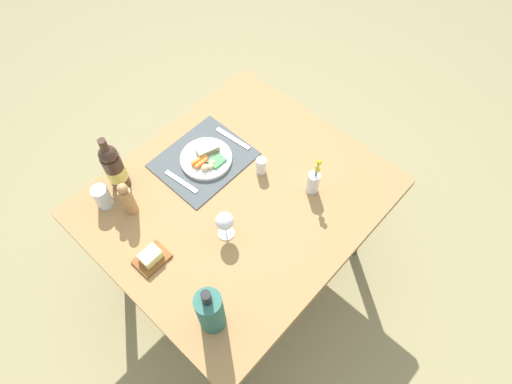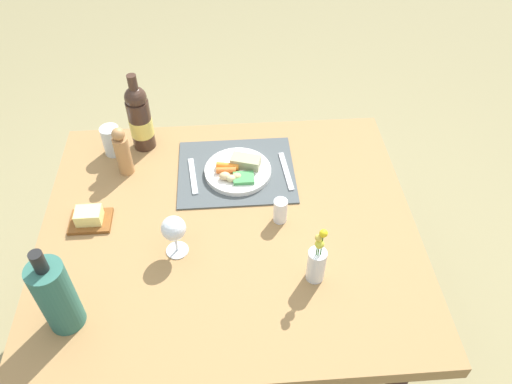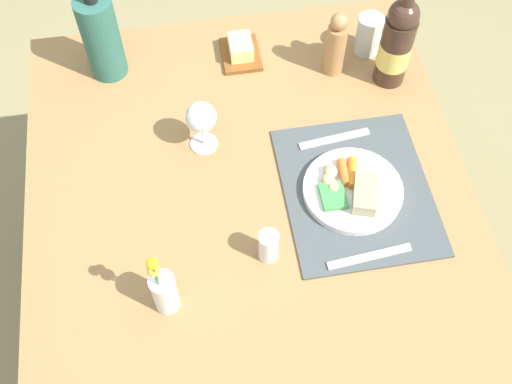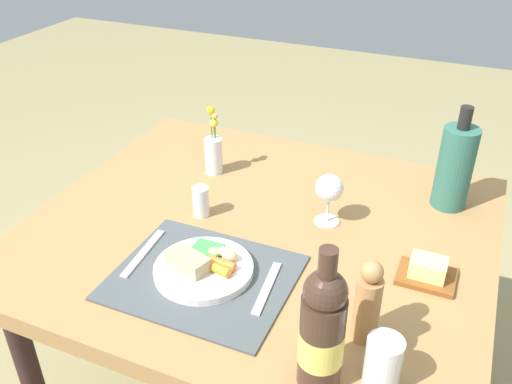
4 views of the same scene
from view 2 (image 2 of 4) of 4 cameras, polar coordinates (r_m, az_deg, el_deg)
name	(u,v)px [view 2 (image 2 of 4)]	position (r m, az deg, el deg)	size (l,w,h in m)	color
ground_plane	(236,340)	(2.20, -2.34, -16.43)	(8.00, 8.00, 0.00)	#94885A
dining_table	(230,240)	(1.64, -3.02, -5.49)	(1.18, 1.03, 0.74)	#9C7444
placemat	(236,171)	(1.75, -2.26, 2.37)	(0.40, 0.34, 0.01)	#474E4F
dinner_plate	(238,170)	(1.73, -2.04, 2.49)	(0.23, 0.23, 0.05)	white
fork	(286,171)	(1.75, 3.44, 2.41)	(0.02, 0.19, 0.01)	silver
knife	(193,176)	(1.74, -7.19, 1.82)	(0.02, 0.18, 0.01)	silver
flower_vase	(317,263)	(1.42, 6.91, -7.98)	(0.05, 0.05, 0.21)	silver
pepper_mill	(123,152)	(1.75, -14.94, 4.43)	(0.05, 0.05, 0.19)	#B57F4C
wine_bottle	(140,118)	(1.83, -13.09, 8.17)	(0.08, 0.08, 0.30)	#402A1F
butter_dish	(90,218)	(1.66, -18.40, -2.83)	(0.13, 0.10, 0.05)	brown
water_tumbler	(112,142)	(1.87, -16.04, 5.48)	(0.07, 0.07, 0.11)	silver
cooler_bottle	(56,296)	(1.38, -21.79, -10.89)	(0.09, 0.09, 0.29)	#2E6556
wine_glass	(174,229)	(1.46, -9.35, -4.22)	(0.07, 0.07, 0.14)	white
salt_shaker	(280,211)	(1.57, 2.79, -2.13)	(0.04, 0.04, 0.08)	white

